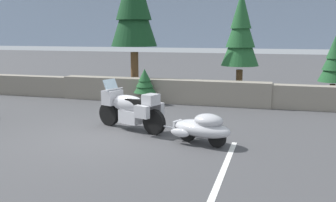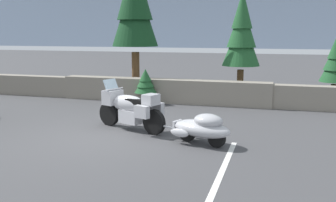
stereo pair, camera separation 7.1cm
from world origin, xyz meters
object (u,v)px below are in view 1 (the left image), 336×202
pine_tree_far_right (241,32)px  pine_tree_secondary (334,61)px  touring_motorcycle (130,107)px  car_shaped_trailer (202,127)px

pine_tree_far_right → pine_tree_secondary: bearing=5.3°
touring_motorcycle → car_shaped_trailer: (2.14, -0.83, -0.21)m
pine_tree_secondary → car_shaped_trailer: bearing=-119.2°
car_shaped_trailer → pine_tree_secondary: size_ratio=0.86×
pine_tree_secondary → touring_motorcycle: bearing=-135.6°
car_shaped_trailer → pine_tree_far_right: bearing=87.7°
touring_motorcycle → car_shaped_trailer: touring_motorcycle is taller
pine_tree_secondary → pine_tree_far_right: pine_tree_far_right is taller
pine_tree_secondary → pine_tree_far_right: 3.54m
touring_motorcycle → car_shaped_trailer: bearing=-21.2°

